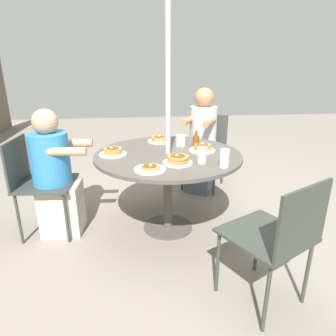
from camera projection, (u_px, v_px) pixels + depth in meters
The scene contains 17 objects.
ground_plane at pixel (168, 227), 2.83m from camera, with size 12.00×12.00×0.00m, color gray.
patio_table at pixel (168, 163), 2.61m from camera, with size 1.27×1.27×0.73m.
umbrella_pole at pixel (168, 112), 2.46m from camera, with size 0.04×0.04×2.17m, color #ADADB2.
patio_chair_north at pixel (278, 234), 1.76m from camera, with size 0.62×0.62×0.87m.
patio_chair_east at pixel (206, 145), 3.64m from camera, with size 0.63×0.63×0.87m.
diner_east at pixel (202, 144), 3.48m from camera, with size 0.54×0.49×1.21m.
patio_chair_south at pixel (36, 179), 2.59m from camera, with size 0.49×0.49×0.87m.
diner_south at pixel (56, 178), 2.60m from camera, with size 0.35×0.51×1.12m.
pancake_plate_a at pixel (202, 148), 2.65m from camera, with size 0.23×0.23×0.07m.
pancake_plate_b at pixel (159, 139), 2.96m from camera, with size 0.23×0.23×0.06m.
pancake_plate_c at pixel (178, 160), 2.32m from camera, with size 0.23×0.23×0.07m.
pancake_plate_d at pixel (150, 168), 2.18m from camera, with size 0.23×0.23×0.04m.
pancake_plate_e at pixel (113, 152), 2.54m from camera, with size 0.23×0.23×0.07m.
syrup_bottle at pixel (196, 140), 2.82m from camera, with size 0.08×0.06×0.14m.
coffee_cup at pixel (181, 140), 2.81m from camera, with size 0.09×0.09×0.10m.
drinking_glass_a at pixel (202, 155), 2.32m from camera, with size 0.07×0.07×0.13m, color silver.
drinking_glass_b at pixel (224, 158), 2.22m from camera, with size 0.07×0.07×0.14m, color silver.
Camera 1 is at (-2.46, 0.28, 1.47)m, focal length 32.00 mm.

